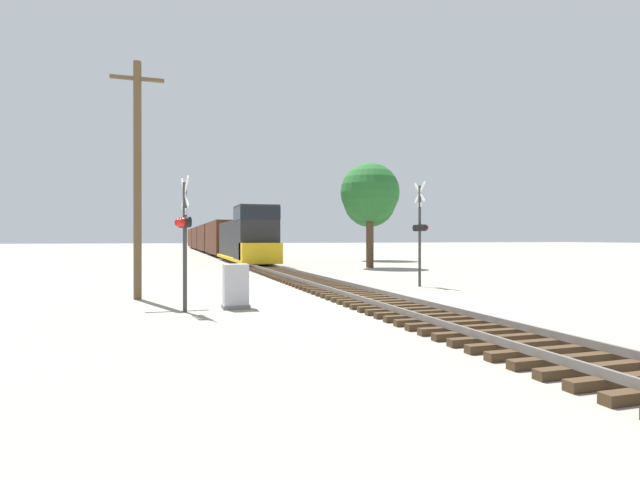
{
  "coord_description": "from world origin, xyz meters",
  "views": [
    {
      "loc": [
        -6.65,
        -14.86,
        2.14
      ],
      "look_at": [
        0.68,
        8.5,
        2.05
      ],
      "focal_mm": 28.0,
      "sensor_mm": 36.0,
      "label": 1
    }
  ],
  "objects_px": {
    "relay_cabinet": "(236,287)",
    "tree_far_right": "(370,193)",
    "tree_mid_background": "(370,201)",
    "crossing_signal_far": "(420,229)",
    "utility_pole": "(137,176)",
    "freight_train": "(210,238)",
    "crossing_signal_near": "(184,229)"
  },
  "relations": [
    {
      "from": "freight_train",
      "to": "utility_pole",
      "type": "xyz_separation_m",
      "value": [
        -7.53,
        -57.6,
        2.19
      ]
    },
    {
      "from": "tree_mid_background",
      "to": "crossing_signal_far",
      "type": "bearing_deg",
      "value": -108.2
    },
    {
      "from": "relay_cabinet",
      "to": "crossing_signal_far",
      "type": "bearing_deg",
      "value": 26.96
    },
    {
      "from": "utility_pole",
      "to": "crossing_signal_near",
      "type": "bearing_deg",
      "value": -68.54
    },
    {
      "from": "relay_cabinet",
      "to": "tree_far_right",
      "type": "distance_m",
      "value": 22.34
    },
    {
      "from": "crossing_signal_far",
      "to": "utility_pole",
      "type": "bearing_deg",
      "value": 95.18
    },
    {
      "from": "freight_train",
      "to": "relay_cabinet",
      "type": "distance_m",
      "value": 61.08
    },
    {
      "from": "utility_pole",
      "to": "tree_mid_background",
      "type": "height_order",
      "value": "utility_pole"
    },
    {
      "from": "tree_far_right",
      "to": "crossing_signal_far",
      "type": "bearing_deg",
      "value": -104.06
    },
    {
      "from": "crossing_signal_far",
      "to": "tree_far_right",
      "type": "xyz_separation_m",
      "value": [
        3.42,
        13.66,
        2.87
      ]
    },
    {
      "from": "relay_cabinet",
      "to": "tree_mid_background",
      "type": "xyz_separation_m",
      "value": [
        16.89,
        29.17,
        5.06
      ]
    },
    {
      "from": "utility_pole",
      "to": "tree_mid_background",
      "type": "xyz_separation_m",
      "value": [
        19.86,
        25.88,
        1.42
      ]
    },
    {
      "from": "relay_cabinet",
      "to": "tree_mid_background",
      "type": "height_order",
      "value": "tree_mid_background"
    },
    {
      "from": "crossing_signal_near",
      "to": "relay_cabinet",
      "type": "height_order",
      "value": "crossing_signal_near"
    },
    {
      "from": "crossing_signal_near",
      "to": "utility_pole",
      "type": "height_order",
      "value": "utility_pole"
    },
    {
      "from": "freight_train",
      "to": "crossing_signal_near",
      "type": "relative_size",
      "value": 21.25
    },
    {
      "from": "utility_pole",
      "to": "tree_far_right",
      "type": "distance_m",
      "value": 21.22
    },
    {
      "from": "freight_train",
      "to": "crossing_signal_far",
      "type": "xyz_separation_m",
      "value": [
        4.2,
        -56.43,
        0.43
      ]
    },
    {
      "from": "utility_pole",
      "to": "tree_far_right",
      "type": "height_order",
      "value": "utility_pole"
    },
    {
      "from": "crossing_signal_far",
      "to": "relay_cabinet",
      "type": "distance_m",
      "value": 10.01
    },
    {
      "from": "freight_train",
      "to": "utility_pole",
      "type": "relative_size",
      "value": 10.01
    },
    {
      "from": "crossing_signal_near",
      "to": "relay_cabinet",
      "type": "bearing_deg",
      "value": 92.95
    },
    {
      "from": "freight_train",
      "to": "tree_far_right",
      "type": "relative_size",
      "value": 10.95
    },
    {
      "from": "crossing_signal_far",
      "to": "crossing_signal_near",
      "type": "bearing_deg",
      "value": 114.5
    },
    {
      "from": "freight_train",
      "to": "tree_mid_background",
      "type": "relative_size",
      "value": 10.05
    },
    {
      "from": "freight_train",
      "to": "tree_far_right",
      "type": "height_order",
      "value": "tree_far_right"
    },
    {
      "from": "crossing_signal_near",
      "to": "utility_pole",
      "type": "xyz_separation_m",
      "value": [
        -1.43,
        3.64,
        1.9
      ]
    },
    {
      "from": "freight_train",
      "to": "crossing_signal_near",
      "type": "bearing_deg",
      "value": -95.69
    },
    {
      "from": "freight_train",
      "to": "utility_pole",
      "type": "bearing_deg",
      "value": -97.44
    },
    {
      "from": "tree_far_right",
      "to": "crossing_signal_near",
      "type": "bearing_deg",
      "value": -126.63
    },
    {
      "from": "crossing_signal_far",
      "to": "tree_mid_background",
      "type": "distance_m",
      "value": 26.21
    },
    {
      "from": "tree_far_right",
      "to": "tree_mid_background",
      "type": "bearing_deg",
      "value": 66.95
    }
  ]
}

